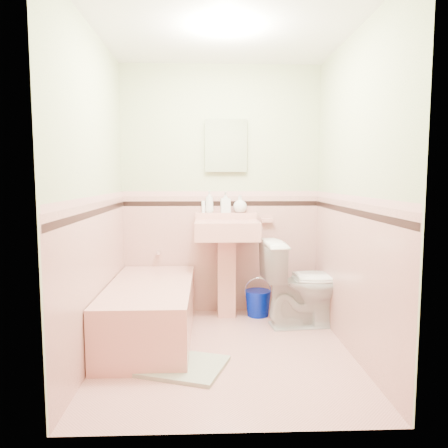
{
  "coord_description": "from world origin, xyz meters",
  "views": [
    {
      "loc": [
        -0.14,
        -3.32,
        1.38
      ],
      "look_at": [
        0.0,
        0.25,
        1.0
      ],
      "focal_mm": 34.86,
      "sensor_mm": 36.0,
      "label": 1
    }
  ],
  "objects_px": {
    "bathtub": "(150,313)",
    "toilet": "(305,283)",
    "bucket": "(258,303)",
    "shoe": "(159,360)",
    "medicine_cabinet": "(226,146)",
    "soap_bottle_mid": "(225,202)",
    "sink": "(227,270)",
    "soap_bottle_left": "(209,202)",
    "soap_bottle_right": "(240,204)"
  },
  "relations": [
    {
      "from": "bathtub",
      "to": "toilet",
      "type": "relative_size",
      "value": 1.85
    },
    {
      "from": "bucket",
      "to": "shoe",
      "type": "distance_m",
      "value": 1.45
    },
    {
      "from": "medicine_cabinet",
      "to": "soap_bottle_mid",
      "type": "xyz_separation_m",
      "value": [
        -0.0,
        -0.03,
        -0.56
      ]
    },
    {
      "from": "sink",
      "to": "soap_bottle_left",
      "type": "relative_size",
      "value": 4.44
    },
    {
      "from": "soap_bottle_right",
      "to": "bucket",
      "type": "xyz_separation_m",
      "value": [
        0.17,
        -0.13,
        -0.99
      ]
    },
    {
      "from": "medicine_cabinet",
      "to": "soap_bottle_mid",
      "type": "distance_m",
      "value": 0.56
    },
    {
      "from": "sink",
      "to": "soap_bottle_mid",
      "type": "distance_m",
      "value": 0.68
    },
    {
      "from": "sink",
      "to": "shoe",
      "type": "height_order",
      "value": "sink"
    },
    {
      "from": "medicine_cabinet",
      "to": "bucket",
      "type": "xyz_separation_m",
      "value": [
        0.32,
        -0.16,
        -1.57
      ]
    },
    {
      "from": "bathtub",
      "to": "sink",
      "type": "bearing_deg",
      "value": 37.93
    },
    {
      "from": "soap_bottle_right",
      "to": "sink",
      "type": "bearing_deg",
      "value": -128.33
    },
    {
      "from": "soap_bottle_right",
      "to": "soap_bottle_left",
      "type": "bearing_deg",
      "value": 180.0
    },
    {
      "from": "soap_bottle_mid",
      "to": "medicine_cabinet",
      "type": "bearing_deg",
      "value": 81.42
    },
    {
      "from": "soap_bottle_mid",
      "to": "soap_bottle_right",
      "type": "distance_m",
      "value": 0.15
    },
    {
      "from": "sink",
      "to": "soap_bottle_left",
      "type": "xyz_separation_m",
      "value": [
        -0.17,
        0.18,
        0.66
      ]
    },
    {
      "from": "toilet",
      "to": "bucket",
      "type": "bearing_deg",
      "value": 48.25
    },
    {
      "from": "bucket",
      "to": "medicine_cabinet",
      "type": "bearing_deg",
      "value": 152.85
    },
    {
      "from": "soap_bottle_mid",
      "to": "soap_bottle_right",
      "type": "xyz_separation_m",
      "value": [
        0.15,
        0.0,
        -0.02
      ]
    },
    {
      "from": "bathtub",
      "to": "bucket",
      "type": "height_order",
      "value": "bathtub"
    },
    {
      "from": "soap_bottle_right",
      "to": "medicine_cabinet",
      "type": "bearing_deg",
      "value": 168.1
    },
    {
      "from": "bathtub",
      "to": "bucket",
      "type": "distance_m",
      "value": 1.16
    },
    {
      "from": "sink",
      "to": "bucket",
      "type": "relative_size",
      "value": 3.74
    },
    {
      "from": "soap_bottle_right",
      "to": "toilet",
      "type": "relative_size",
      "value": 0.22
    },
    {
      "from": "soap_bottle_right",
      "to": "bucket",
      "type": "height_order",
      "value": "soap_bottle_right"
    },
    {
      "from": "soap_bottle_right",
      "to": "toilet",
      "type": "distance_m",
      "value": 1.01
    },
    {
      "from": "soap_bottle_left",
      "to": "bathtub",
      "type": "bearing_deg",
      "value": -125.87
    },
    {
      "from": "soap_bottle_right",
      "to": "soap_bottle_mid",
      "type": "bearing_deg",
      "value": 180.0
    },
    {
      "from": "soap_bottle_left",
      "to": "shoe",
      "type": "bearing_deg",
      "value": -106.17
    },
    {
      "from": "soap_bottle_mid",
      "to": "shoe",
      "type": "distance_m",
      "value": 1.77
    },
    {
      "from": "medicine_cabinet",
      "to": "soap_bottle_right",
      "type": "xyz_separation_m",
      "value": [
        0.14,
        -0.03,
        -0.58
      ]
    },
    {
      "from": "sink",
      "to": "medicine_cabinet",
      "type": "relative_size",
      "value": 2.03
    },
    {
      "from": "soap_bottle_left",
      "to": "soap_bottle_mid",
      "type": "relative_size",
      "value": 1.04
    },
    {
      "from": "bathtub",
      "to": "soap_bottle_left",
      "type": "height_order",
      "value": "soap_bottle_left"
    },
    {
      "from": "soap_bottle_left",
      "to": "shoe",
      "type": "distance_m",
      "value": 1.73
    },
    {
      "from": "soap_bottle_mid",
      "to": "soap_bottle_right",
      "type": "bearing_deg",
      "value": 0.0
    },
    {
      "from": "bathtub",
      "to": "shoe",
      "type": "xyz_separation_m",
      "value": [
        0.14,
        -0.59,
        -0.16
      ]
    },
    {
      "from": "toilet",
      "to": "shoe",
      "type": "height_order",
      "value": "toilet"
    },
    {
      "from": "bathtub",
      "to": "medicine_cabinet",
      "type": "distance_m",
      "value": 1.78
    },
    {
      "from": "soap_bottle_right",
      "to": "shoe",
      "type": "distance_m",
      "value": 1.81
    },
    {
      "from": "bucket",
      "to": "shoe",
      "type": "height_order",
      "value": "bucket"
    },
    {
      "from": "soap_bottle_left",
      "to": "soap_bottle_mid",
      "type": "distance_m",
      "value": 0.16
    },
    {
      "from": "soap_bottle_left",
      "to": "soap_bottle_mid",
      "type": "xyz_separation_m",
      "value": [
        0.16,
        0.0,
        -0.0
      ]
    },
    {
      "from": "medicine_cabinet",
      "to": "toilet",
      "type": "relative_size",
      "value": 0.59
    },
    {
      "from": "shoe",
      "to": "bucket",
      "type": "bearing_deg",
      "value": 64.6
    },
    {
      "from": "soap_bottle_right",
      "to": "toilet",
      "type": "bearing_deg",
      "value": -36.16
    },
    {
      "from": "bathtub",
      "to": "shoe",
      "type": "bearing_deg",
      "value": -77.1
    },
    {
      "from": "soap_bottle_mid",
      "to": "bathtub",
      "type": "bearing_deg",
      "value": -133.57
    },
    {
      "from": "medicine_cabinet",
      "to": "bathtub",
      "type": "bearing_deg",
      "value": -132.58
    },
    {
      "from": "soap_bottle_mid",
      "to": "toilet",
      "type": "relative_size",
      "value": 0.26
    },
    {
      "from": "soap_bottle_mid",
      "to": "shoe",
      "type": "height_order",
      "value": "soap_bottle_mid"
    }
  ]
}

